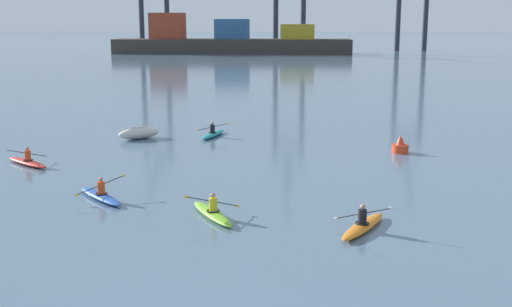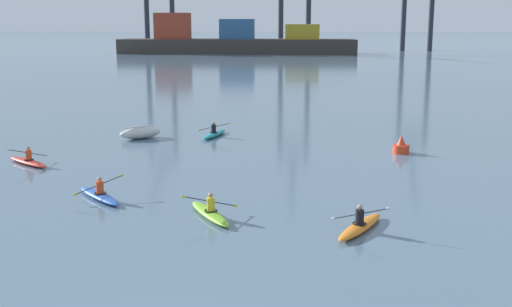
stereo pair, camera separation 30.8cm
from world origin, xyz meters
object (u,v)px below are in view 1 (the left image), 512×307
object	(u,v)px
kayak_blue	(101,195)
kayak_orange	(363,225)
channel_buoy	(400,146)
kayak_teal	(213,134)
kayak_red	(27,162)
kayak_lime	(212,213)
container_barge	(229,41)
capsized_dinghy	(139,133)

from	to	relation	value
kayak_blue	kayak_orange	bearing A→B (deg)	-17.39
kayak_blue	channel_buoy	bearing A→B (deg)	36.44
kayak_teal	kayak_red	xyz separation A→B (m)	(-8.32, -8.49, 0.00)
kayak_lime	kayak_red	world-z (taller)	kayak_red
kayak_lime	kayak_red	size ratio (longest dim) A/B	1.07
kayak_teal	kayak_blue	bearing A→B (deg)	-100.86
container_barge	channel_buoy	distance (m)	106.56
container_barge	capsized_dinghy	bearing A→B (deg)	-87.31
container_barge	kayak_teal	distance (m)	100.75
capsized_dinghy	kayak_lime	size ratio (longest dim) A/B	0.84
kayak_orange	kayak_blue	bearing A→B (deg)	162.61
kayak_blue	kayak_orange	world-z (taller)	kayak_orange
kayak_blue	kayak_orange	size ratio (longest dim) A/B	0.89
kayak_lime	kayak_orange	size ratio (longest dim) A/B	0.99
container_barge	capsized_dinghy	distance (m)	101.52
kayak_red	kayak_orange	size ratio (longest dim) A/B	0.93
kayak_blue	kayak_teal	distance (m)	14.67
kayak_orange	kayak_lime	bearing A→B (deg)	168.03
channel_buoy	kayak_blue	xyz separation A→B (m)	(-13.66, -10.08, -0.19)
capsized_dinghy	kayak_teal	world-z (taller)	kayak_teal
container_barge	kayak_orange	distance (m)	119.11
container_barge	capsized_dinghy	world-z (taller)	container_barge
capsized_dinghy	kayak_lime	bearing A→B (deg)	-67.08
channel_buoy	kayak_lime	distance (m)	15.01
kayak_teal	kayak_red	size ratio (longest dim) A/B	1.13
kayak_lime	kayak_teal	xyz separation A→B (m)	(-2.06, 16.47, 0.00)
kayak_blue	kayak_red	distance (m)	8.12
container_barge	kayak_red	xyz separation A→B (m)	(0.89, -108.78, -2.51)
capsized_dinghy	container_barge	bearing A→B (deg)	92.69
container_barge	kayak_red	distance (m)	108.82
kayak_lime	kayak_blue	world-z (taller)	kayak_lime
capsized_dinghy	channel_buoy	size ratio (longest dim) A/B	2.75
channel_buoy	kayak_teal	xyz separation A→B (m)	(-10.89, 4.33, -0.19)
capsized_dinghy	kayak_lime	distance (m)	16.70
channel_buoy	kayak_lime	size ratio (longest dim) A/B	0.31
kayak_orange	channel_buoy	bearing A→B (deg)	75.56
channel_buoy	kayak_teal	distance (m)	11.72
kayak_blue	kayak_red	bearing A→B (deg)	133.16
channel_buoy	kayak_orange	distance (m)	13.72
kayak_red	kayak_orange	world-z (taller)	kayak_orange
kayak_blue	kayak_lime	bearing A→B (deg)	-23.10
kayak_blue	kayak_red	size ratio (longest dim) A/B	0.96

